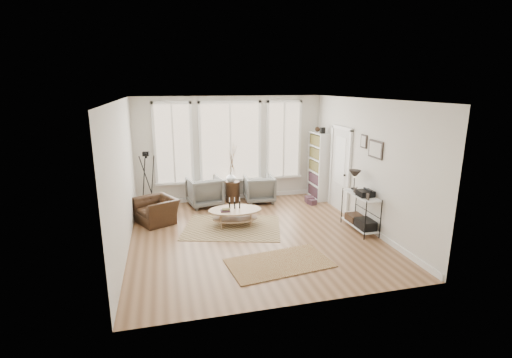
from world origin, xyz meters
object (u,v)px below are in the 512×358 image
object	(u,v)px
coffee_table	(235,213)
armchair_right	(259,189)
low_shelf	(360,208)
side_table	(232,175)
accent_chair	(157,210)
armchair_left	(204,191)
bookcase	(318,166)

from	to	relation	value
coffee_table	armchair_right	size ratio (longest dim) A/B	1.57
low_shelf	side_table	world-z (taller)	side_table
coffee_table	side_table	world-z (taller)	side_table
side_table	accent_chair	xyz separation A→B (m)	(-2.05, -1.14, -0.49)
armchair_right	low_shelf	bearing A→B (deg)	126.69
low_shelf	armchair_left	xyz separation A→B (m)	(-3.19, 2.60, -0.12)
armchair_left	low_shelf	bearing A→B (deg)	130.78
armchair_left	side_table	xyz separation A→B (m)	(0.80, 0.14, 0.39)
coffee_table	armchair_left	size ratio (longest dim) A/B	1.47
accent_chair	armchair_left	bearing A→B (deg)	101.28
low_shelf	side_table	size ratio (longest dim) A/B	0.80
low_shelf	armchair_right	bearing A→B (deg)	122.86
low_shelf	side_table	bearing A→B (deg)	131.00
coffee_table	low_shelf	bearing A→B (deg)	-19.86
armchair_right	side_table	distance (m)	0.85
bookcase	side_table	size ratio (longest dim) A/B	1.26
bookcase	coffee_table	xyz separation A→B (m)	(-2.73, -1.56, -0.65)
low_shelf	coffee_table	distance (m)	2.85
low_shelf	side_table	xyz separation A→B (m)	(-2.39, 2.75, 0.27)
bookcase	armchair_left	bearing A→B (deg)	178.53
coffee_table	bookcase	bearing A→B (deg)	29.73
low_shelf	coffee_table	xyz separation A→B (m)	(-2.67, 0.96, -0.21)
low_shelf	coffee_table	world-z (taller)	low_shelf
coffee_table	armchair_right	world-z (taller)	armchair_right
bookcase	coffee_table	size ratio (longest dim) A/B	1.62
coffee_table	side_table	size ratio (longest dim) A/B	0.78
coffee_table	side_table	xyz separation A→B (m)	(0.28, 1.78, 0.48)
accent_chair	bookcase	bearing A→B (deg)	74.08
accent_chair	armchair_right	bearing A→B (deg)	81.90
bookcase	low_shelf	world-z (taller)	bookcase
accent_chair	side_table	bearing A→B (deg)	91.70
side_table	accent_chair	distance (m)	2.39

